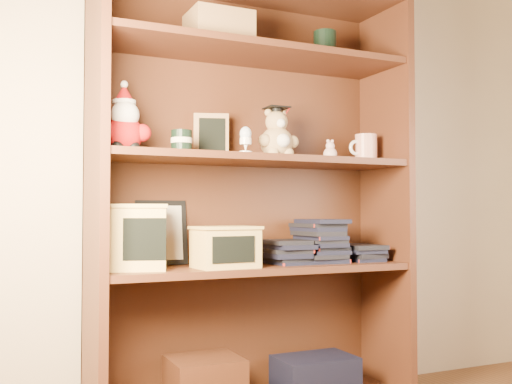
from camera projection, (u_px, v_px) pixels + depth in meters
bookcase at (250, 203)px, 2.26m from camera, size 1.20×0.35×1.60m
shelf_lower at (256, 268)px, 2.21m from camera, size 1.14×0.33×0.02m
shelf_upper at (256, 160)px, 2.22m from camera, size 1.14×0.33×0.02m
santa_plush at (124, 125)px, 2.02m from camera, size 0.18×0.13×0.25m
teachers_tin at (182, 142)px, 2.11m from camera, size 0.08×0.08×0.08m
chalkboard_plaque at (211, 137)px, 2.28m from camera, size 0.13×0.09×0.17m
egg_cup at (246, 139)px, 2.13m from camera, size 0.05×0.05×0.10m
grad_teddy_bear at (277, 138)px, 2.26m from camera, size 0.16×0.14×0.20m
pink_figurine at (330, 152)px, 2.36m from camera, size 0.05×0.05×0.09m
teacher_mug at (366, 148)px, 2.43m from camera, size 0.13×0.09×0.11m
certificate_frame at (161, 233)px, 2.21m from camera, size 0.19×0.05×0.24m
treats_box at (138, 236)px, 2.03m from camera, size 0.25×0.25×0.22m
pencils_box at (226, 247)px, 2.09m from camera, size 0.23×0.17×0.15m
book_stack_left at (286, 251)px, 2.26m from camera, size 0.14×0.20×0.10m
book_stack_mid at (320, 240)px, 2.33m from camera, size 0.14×0.20×0.18m
book_stack_right at (360, 253)px, 2.40m from camera, size 0.14×0.20×0.06m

